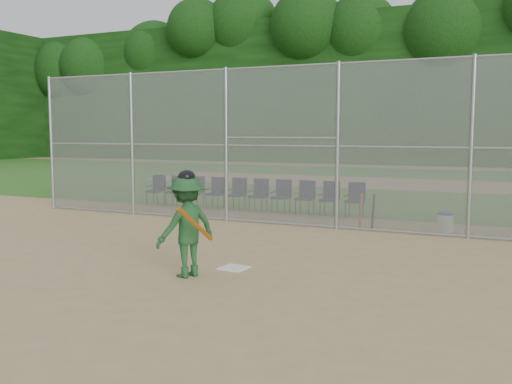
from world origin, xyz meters
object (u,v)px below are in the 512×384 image
at_px(batter_at_plate, 186,225).
at_px(chair_0, 155,190).
at_px(home_plate, 234,268).
at_px(water_cooler, 445,222).

distance_m(batter_at_plate, chair_0, 9.38).
height_order(home_plate, water_cooler, water_cooler).
height_order(batter_at_plate, water_cooler, batter_at_plate).
distance_m(home_plate, batter_at_plate, 1.24).
relative_size(home_plate, batter_at_plate, 0.25).
bearing_deg(batter_at_plate, water_cooler, 61.17).
relative_size(batter_at_plate, water_cooler, 3.71).
xyz_separation_m(water_cooler, chair_0, (-9.07, 1.33, 0.24)).
height_order(water_cooler, chair_0, chair_0).
bearing_deg(batter_at_plate, home_plate, 60.46).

